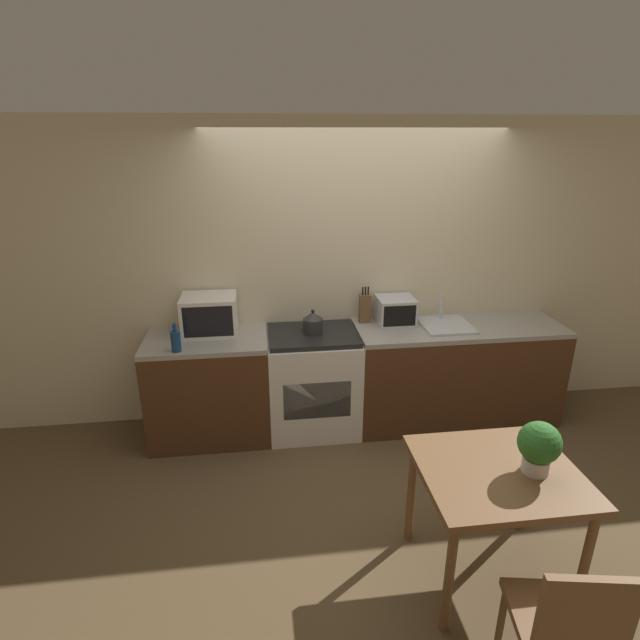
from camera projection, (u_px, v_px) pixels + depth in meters
The scene contains 14 objects.
ground_plane at pixel (377, 476), 3.81m from camera, with size 16.00×16.00×0.00m, color brown.
wall_back at pixel (354, 274), 4.37m from camera, with size 10.00×0.06×2.60m.
counter_left_run at pixel (210, 387), 4.20m from camera, with size 0.99×0.62×0.90m.
counter_right_run at pixel (455, 373), 4.46m from camera, with size 1.79×0.62×0.90m.
stove_range at pixel (313, 381), 4.31m from camera, with size 0.76×0.62×0.90m.
kettle at pixel (313, 323), 4.12m from camera, with size 0.16×0.16×0.20m.
microwave at pixel (210, 315), 4.10m from camera, with size 0.44×0.35×0.32m.
bottle at pixel (176, 341), 3.77m from camera, with size 0.07×0.07×0.22m.
knife_block at pixel (365, 308), 4.34m from camera, with size 0.10×0.07×0.32m.
toaster_oven at pixel (395, 311), 4.32m from camera, with size 0.32×0.29×0.23m.
sink_basin at pixel (446, 324), 4.29m from camera, with size 0.41×0.43×0.24m.
dining_table at pixel (497, 484), 2.76m from camera, with size 0.86×0.76×0.74m.
dining_chair at pixel (567, 624), 2.15m from camera, with size 0.47×0.47×0.86m.
potted_plant at pixel (539, 446), 2.65m from camera, with size 0.23×0.23×0.30m.
Camera 1 is at (-0.83, -3.06, 2.47)m, focal length 28.00 mm.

